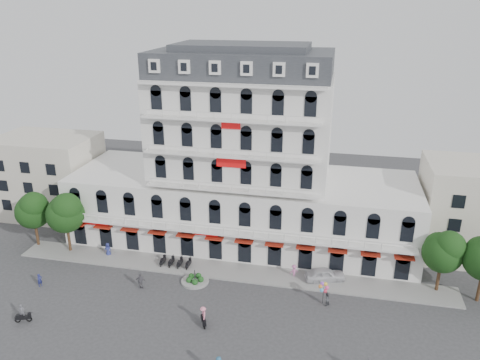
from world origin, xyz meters
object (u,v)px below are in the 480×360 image
rider_west (22,314)px  balloon_vendor (325,294)px  parked_car (325,275)px  rider_center (203,316)px

rider_west → balloon_vendor: (29.69, 9.41, 0.38)m
rider_west → balloon_vendor: balloon_vendor is taller
parked_car → rider_center: (-11.51, -10.73, 0.34)m
parked_car → rider_west: 32.67m
rider_center → balloon_vendor: balloon_vendor is taller
rider_west → rider_center: rider_center is taller
rider_center → balloon_vendor: bearing=92.0°
parked_car → rider_west: bearing=98.0°
rider_west → rider_center: bearing=-9.9°
parked_car → rider_center: 15.74m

